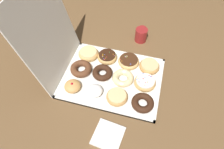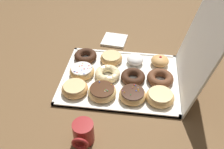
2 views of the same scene
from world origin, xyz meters
The scene contains 17 objects.
ground_plane centered at (0.00, 0.00, 0.00)m, with size 3.00×3.00×0.00m, color brown.
donut_box centered at (0.00, 0.00, 0.01)m, with size 0.41×0.54×0.01m.
box_lid_open centered at (0.00, 0.33, 0.25)m, with size 0.41×0.51×0.01m, color white.
chocolate_cake_ring_donut_0 centered at (-0.12, -0.19, 0.03)m, with size 0.12×0.12×0.04m.
sprinkle_donut_1 centered at (0.00, -0.18, 0.03)m, with size 0.12×0.12×0.04m.
glazed_ring_donut_2 centered at (0.12, -0.19, 0.03)m, with size 0.12×0.12×0.04m.
glazed_ring_donut_3 centered at (-0.12, -0.06, 0.03)m, with size 0.11×0.11×0.04m.
cruller_donut_4 centered at (0.00, -0.06, 0.03)m, with size 0.12×0.12×0.04m.
sprinkle_donut_5 centered at (0.12, -0.06, 0.03)m, with size 0.12×0.12×0.05m.
powdered_filled_donut_6 centered at (-0.12, 0.06, 0.03)m, with size 0.08×0.08×0.04m.
chocolate_cake_ring_donut_7 centered at (0.01, 0.06, 0.03)m, with size 0.11×0.11×0.04m.
sprinkle_donut_8 centered at (0.13, 0.07, 0.03)m, with size 0.12×0.12×0.04m.
jelly_filled_donut_9 centered at (-0.13, 0.19, 0.03)m, with size 0.09×0.09×0.05m.
chocolate_cake_ring_donut_10 centered at (0.00, 0.18, 0.03)m, with size 0.12×0.12×0.04m.
glazed_ring_donut_11 centered at (0.12, 0.18, 0.03)m, with size 0.12×0.12×0.04m.
coffee_mug centered at (0.35, -0.10, 0.05)m, with size 0.10×0.08×0.09m.
napkin_stack centered at (-0.32, -0.07, 0.01)m, with size 0.13×0.13×0.01m, color white.
Camera 2 is at (0.88, 0.08, 0.78)m, focal length 39.95 mm.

